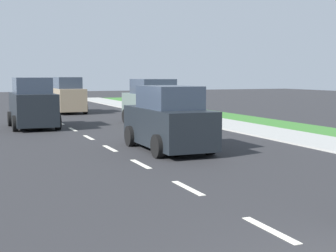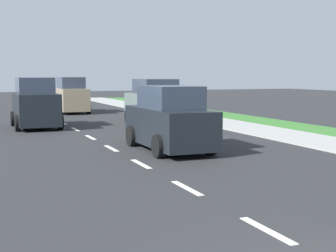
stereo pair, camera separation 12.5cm
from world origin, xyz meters
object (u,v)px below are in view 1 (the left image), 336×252
(car_parked_far, at_px, (152,104))
(car_oncoming_second, at_px, (33,105))
(car_outgoing_ahead, at_px, (168,121))
(car_outgoing_far, at_px, (67,96))

(car_parked_far, bearing_deg, car_oncoming_second, 172.70)
(car_outgoing_ahead, xyz_separation_m, car_parked_far, (2.34, 7.71, 0.07))
(car_outgoing_ahead, xyz_separation_m, car_outgoing_far, (0.01, 16.66, 0.10))
(car_outgoing_far, height_order, car_parked_far, car_outgoing_far)
(car_outgoing_ahead, distance_m, car_outgoing_far, 16.66)
(car_oncoming_second, bearing_deg, car_outgoing_far, 69.32)
(car_outgoing_far, distance_m, car_oncoming_second, 8.82)
(car_outgoing_far, xyz_separation_m, car_parked_far, (2.33, -8.95, -0.03))
(car_outgoing_ahead, relative_size, car_parked_far, 1.06)
(car_outgoing_ahead, relative_size, car_oncoming_second, 1.06)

